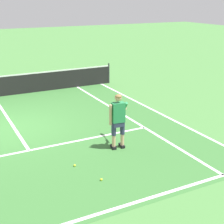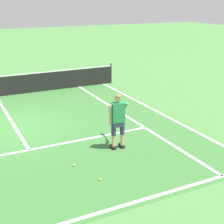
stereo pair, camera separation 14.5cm
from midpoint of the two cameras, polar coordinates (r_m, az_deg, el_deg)
The scene contains 10 objects.
ground_plane at distance 12.48m, azimuth -15.83°, elevation -2.44°, with size 80.00×80.00×0.00m, color #477F3D.
court_inner_surface at distance 11.70m, azimuth -15.00°, elevation -3.79°, with size 10.98×10.60×0.00m, color #387033.
line_baseline at distance 7.35m, azimuth -6.13°, elevation -17.84°, with size 10.98×0.10×0.01m, color white.
line_service at distance 10.53m, azimuth -13.50°, elevation -6.27°, with size 8.23×0.10×0.01m, color white.
line_centre_service at distance 13.46m, azimuth -16.72°, elevation -0.94°, with size 0.10×6.40×0.01m, color white.
line_singles_right at distance 13.03m, azimuth 2.90°, elevation -0.78°, with size 0.10×10.20×0.01m, color white.
line_doubles_right at distance 13.73m, azimuth 7.91°, elevation 0.09°, with size 0.10×10.20×0.01m, color white.
tennis_player at distance 10.02m, azimuth 1.42°, elevation -0.94°, with size 0.73×1.09×1.71m.
tennis_ball_near_feet at distance 8.65m, azimuth -1.56°, elevation -11.34°, with size 0.07×0.07×0.07m, color #CCE02D.
tennis_ball_by_baseline at distance 9.36m, azimuth -6.03°, elevation -8.94°, with size 0.07×0.07×0.07m, color #CCE02D.
Camera 2 is at (-1.88, -11.55, 4.39)m, focal length 53.97 mm.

